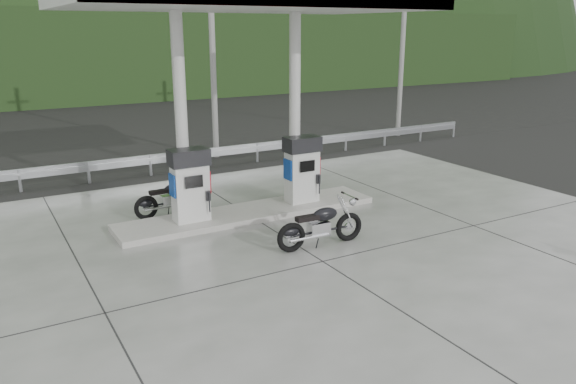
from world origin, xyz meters
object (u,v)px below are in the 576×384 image
gas_pump_right (302,169)px  motorcycle_right (171,198)px  motorcycle_left (321,226)px  gas_pump_left (190,185)px

gas_pump_right → motorcycle_right: bearing=161.5°
gas_pump_right → motorcycle_left: gas_pump_right is taller
motorcycle_right → gas_pump_left: bearing=-87.8°
gas_pump_left → motorcycle_left: (2.04, -2.73, -0.57)m
gas_pump_right → motorcycle_left: 3.02m
gas_pump_left → motorcycle_right: 1.27m
gas_pump_left → motorcycle_left: 3.46m
gas_pump_left → gas_pump_right: same height
gas_pump_right → motorcycle_right: gas_pump_right is taller
gas_pump_left → gas_pump_right: bearing=0.0°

